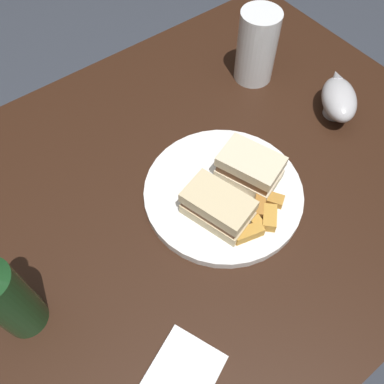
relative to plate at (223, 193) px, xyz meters
The scene contains 15 objects.
ground_plane 0.75m from the plate, 24.49° to the right, with size 6.00×6.00×0.00m, color #333842.
dining_table 0.39m from the plate, 24.49° to the right, with size 1.23×0.81×0.73m, color black.
plate is the anchor object (origin of this frame).
sandwich_half_left 0.06m from the plate, 38.39° to the left, with size 0.10×0.13×0.06m.
sandwich_half_right 0.06m from the plate, behind, with size 0.10×0.12×0.06m.
potato_wedge_front 0.10m from the plate, 102.97° to the left, with size 0.04×0.02×0.02m, color gold.
potato_wedge_middle 0.08m from the plate, 90.17° to the left, with size 0.05×0.02×0.02m, color gold.
potato_wedge_back 0.06m from the plate, 93.54° to the left, with size 0.04×0.02×0.02m, color #AD702D.
potato_wedge_left_edge 0.08m from the plate, 127.38° to the left, with size 0.05×0.02×0.01m, color #B77F33.
potato_wedge_right_edge 0.07m from the plate, 111.69° to the left, with size 0.05×0.02×0.02m, color #AD702D.
potato_wedge_stray 0.10m from the plate, 74.73° to the left, with size 0.05×0.02×0.02m, color gold.
pint_glass 0.33m from the plate, 141.04° to the right, with size 0.08×0.08×0.15m.
gravy_boat 0.31m from the plate, behind, with size 0.13×0.13×0.07m.
cider_bottle 0.39m from the plate, ahead, with size 0.06×0.06×0.25m.
napkin 0.31m from the plate, 39.84° to the left, with size 0.11×0.09×0.01m, color white.
Camera 1 is at (0.18, 0.33, 1.36)m, focal length 38.52 mm.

